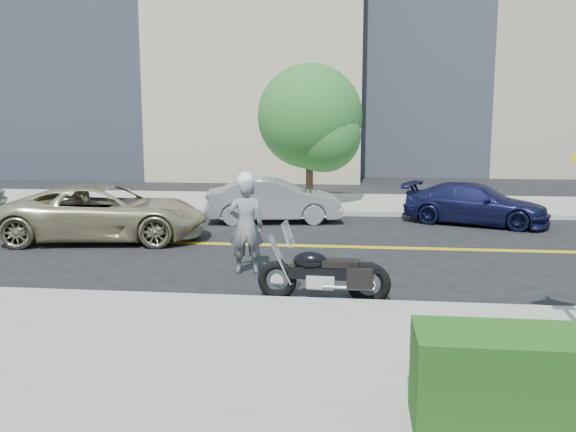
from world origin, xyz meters
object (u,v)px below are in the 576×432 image
(parked_car_silver, at_px, (274,200))
(parked_car_blue, at_px, (475,204))
(motorcyclist, at_px, (246,223))
(suv, at_px, (105,213))
(motorcycle, at_px, (324,261))

(parked_car_silver, height_order, parked_car_blue, parked_car_silver)
(motorcyclist, xyz_separation_m, suv, (-4.35, 3.02, -0.31))
(motorcyclist, bearing_deg, parked_car_blue, -140.19)
(motorcycle, height_order, parked_car_silver, motorcycle)
(parked_car_silver, distance_m, parked_car_blue, 6.19)
(parked_car_blue, bearing_deg, motorcyclist, 160.39)
(motorcyclist, xyz_separation_m, parked_car_silver, (-0.32, 6.42, -0.37))
(suv, distance_m, parked_car_blue, 10.86)
(motorcycle, distance_m, parked_car_blue, 9.42)
(motorcyclist, bearing_deg, motorcycle, 125.77)
(suv, height_order, parked_car_blue, suv)
(parked_car_blue, bearing_deg, motorcycle, 175.27)
(motorcycle, xyz_separation_m, parked_car_silver, (-2.04, 8.14, -0.01))
(suv, relative_size, parked_car_blue, 1.24)
(suv, bearing_deg, motorcyclist, -132.91)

